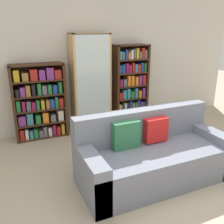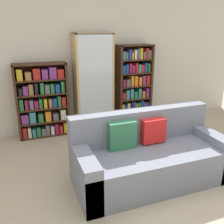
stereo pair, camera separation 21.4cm
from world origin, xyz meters
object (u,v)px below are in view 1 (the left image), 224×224
(bookshelf_right, at_px, (130,86))
(bookshelf_left, at_px, (40,103))
(couch, at_px, (153,157))
(wine_bottle, at_px, (140,141))
(display_cabinet, at_px, (90,84))

(bookshelf_right, bearing_deg, bookshelf_left, -179.98)
(couch, xyz_separation_m, wine_bottle, (0.26, 0.75, -0.15))
(couch, height_order, bookshelf_right, bookshelf_right)
(bookshelf_left, xyz_separation_m, wine_bottle, (1.39, -1.23, -0.49))
(bookshelf_left, relative_size, bookshelf_right, 0.83)
(bookshelf_left, height_order, display_cabinet, display_cabinet)
(couch, xyz_separation_m, display_cabinet, (-0.16, 1.97, 0.61))
(couch, distance_m, bookshelf_right, 2.16)
(bookshelf_right, relative_size, wine_bottle, 4.06)
(bookshelf_left, distance_m, wine_bottle, 1.92)
(wine_bottle, bearing_deg, bookshelf_left, 138.46)
(couch, height_order, bookshelf_left, bookshelf_left)
(couch, height_order, wine_bottle, couch)
(wine_bottle, bearing_deg, display_cabinet, 109.15)
(bookshelf_right, bearing_deg, couch, -109.36)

